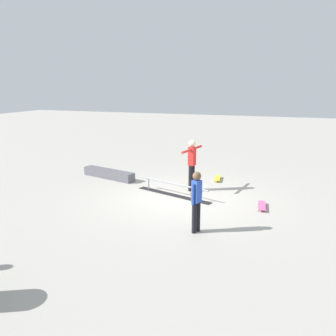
% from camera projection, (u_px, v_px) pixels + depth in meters
% --- Properties ---
extents(ground_plane, '(60.00, 60.00, 0.00)m').
position_uv_depth(ground_plane, '(183.00, 198.00, 10.68)').
color(ground_plane, '#ADA89E').
extents(grind_rail, '(2.67, 1.08, 0.41)m').
position_uv_depth(grind_rail, '(173.00, 190.00, 10.93)').
color(grind_rail, black).
rests_on(grind_rail, ground_plane).
extents(skate_ledge, '(2.28, 0.96, 0.32)m').
position_uv_depth(skate_ledge, '(109.00, 174.00, 12.96)').
color(skate_ledge, '#595960').
rests_on(skate_ledge, ground_plane).
extents(skater_main, '(0.33, 1.35, 1.69)m').
position_uv_depth(skater_main, '(192.00, 161.00, 11.25)').
color(skater_main, black).
rests_on(skater_main, ground_plane).
extents(skateboard_main, '(0.27, 0.80, 0.09)m').
position_uv_depth(skateboard_main, '(196.00, 190.00, 11.26)').
color(skateboard_main, tan).
rests_on(skateboard_main, ground_plane).
extents(bystander_blue_shirt, '(0.23, 0.33, 1.47)m').
position_uv_depth(bystander_blue_shirt, '(196.00, 199.00, 8.05)').
color(bystander_blue_shirt, black).
rests_on(bystander_blue_shirt, ground_plane).
extents(loose_skateboard_yellow, '(0.33, 0.82, 0.09)m').
position_uv_depth(loose_skateboard_yellow, '(217.00, 178.00, 12.69)').
color(loose_skateboard_yellow, yellow).
rests_on(loose_skateboard_yellow, ground_plane).
extents(loose_skateboard_pink, '(0.31, 0.81, 0.09)m').
position_uv_depth(loose_skateboard_pink, '(262.00, 206.00, 9.82)').
color(loose_skateboard_pink, '#E05993').
rests_on(loose_skateboard_pink, ground_plane).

